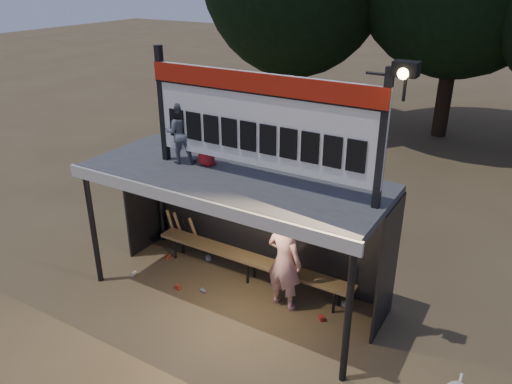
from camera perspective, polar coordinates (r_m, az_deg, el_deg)
ground at (r=9.08m, az=-2.43°, el=-11.64°), size 80.00×80.00×0.00m
player at (r=8.36m, az=3.26°, el=-7.91°), size 0.68×0.49×1.76m
child_a at (r=8.38m, az=-8.65°, el=6.77°), size 0.64×0.60×1.05m
child_b at (r=8.23m, az=-5.72°, el=6.02°), size 0.50×0.39×0.89m
dugout_shelter at (r=8.33m, az=-1.73°, el=-0.43°), size 5.10×2.08×2.32m
scoreboard_assembly at (r=7.34m, az=0.77°, el=8.47°), size 4.10×0.27×1.99m
bench at (r=9.23m, az=-0.59°, el=-7.75°), size 4.00×0.35×0.48m
bats at (r=10.33m, az=-8.31°, el=-4.32°), size 0.67×0.35×0.84m
litter at (r=9.32m, az=-3.37°, el=-10.36°), size 3.89×1.29×0.08m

